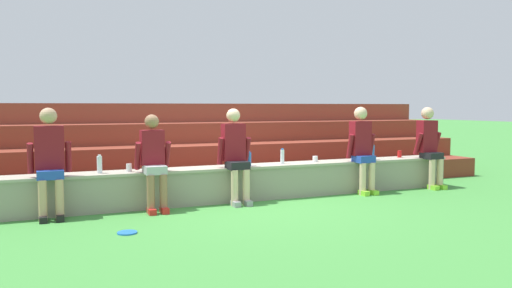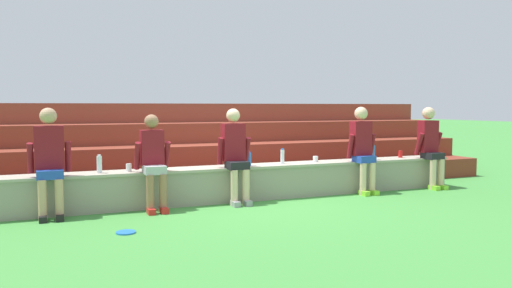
{
  "view_description": "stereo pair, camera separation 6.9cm",
  "coord_description": "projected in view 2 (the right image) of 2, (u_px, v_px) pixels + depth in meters",
  "views": [
    {
      "loc": [
        -3.02,
        -7.23,
        1.51
      ],
      "look_at": [
        0.2,
        0.24,
        0.9
      ],
      "focal_mm": 35.07,
      "sensor_mm": 36.0,
      "label": 1
    },
    {
      "loc": [
        -2.96,
        -7.26,
        1.51
      ],
      "look_at": [
        0.2,
        0.24,
        0.9
      ],
      "focal_mm": 35.07,
      "sensor_mm": 36.0,
      "label": 2
    }
  ],
  "objects": [
    {
      "name": "person_left_of_center",
      "position": [
        153.0,
        159.0,
        7.24
      ],
      "size": [
        0.51,
        0.56,
        1.4
      ],
      "color": "#996B4C",
      "rests_on": "ground"
    },
    {
      "name": "water_bottle_mid_left",
      "position": [
        249.0,
        159.0,
        8.09
      ],
      "size": [
        0.08,
        0.08,
        0.24
      ],
      "color": "blue",
      "rests_on": "stone_seating_wall"
    },
    {
      "name": "water_bottle_near_left",
      "position": [
        99.0,
        164.0,
        7.19
      ],
      "size": [
        0.07,
        0.07,
        0.27
      ],
      "color": "silver",
      "rests_on": "stone_seating_wall"
    },
    {
      "name": "plastic_cup_middle",
      "position": [
        315.0,
        159.0,
        8.62
      ],
      "size": [
        0.09,
        0.09,
        0.1
      ],
      "primitive_type": "cylinder",
      "color": "white",
      "rests_on": "stone_seating_wall"
    },
    {
      "name": "water_bottle_near_right",
      "position": [
        373.0,
        152.0,
        9.02
      ],
      "size": [
        0.07,
        0.07,
        0.28
      ],
      "color": "blue",
      "rests_on": "stone_seating_wall"
    },
    {
      "name": "frisbee",
      "position": [
        126.0,
        232.0,
        5.98
      ],
      "size": [
        0.23,
        0.23,
        0.02
      ],
      "primitive_type": "cylinder",
      "color": "blue",
      "rests_on": "ground"
    },
    {
      "name": "person_far_left",
      "position": [
        50.0,
        158.0,
        6.74
      ],
      "size": [
        0.56,
        0.51,
        1.5
      ],
      "color": "tan",
      "rests_on": "ground"
    },
    {
      "name": "plastic_cup_left_end",
      "position": [
        400.0,
        154.0,
        9.37
      ],
      "size": [
        0.08,
        0.08,
        0.13
      ],
      "primitive_type": "cylinder",
      "color": "red",
      "rests_on": "stone_seating_wall"
    },
    {
      "name": "ground_plane",
      "position": [
        250.0,
        202.0,
        7.93
      ],
      "size": [
        80.0,
        80.0,
        0.0
      ],
      "primitive_type": "plane",
      "color": "#428E3D"
    },
    {
      "name": "person_right_of_center",
      "position": [
        363.0,
        146.0,
        8.66
      ],
      "size": [
        0.52,
        0.49,
        1.51
      ],
      "color": "beige",
      "rests_on": "ground"
    },
    {
      "name": "water_bottle_center_gap",
      "position": [
        282.0,
        156.0,
        8.34
      ],
      "size": [
        0.07,
        0.07,
        0.26
      ],
      "color": "silver",
      "rests_on": "stone_seating_wall"
    },
    {
      "name": "brick_bleachers",
      "position": [
        203.0,
        151.0,
        10.27
      ],
      "size": [
        11.27,
        2.88,
        1.57
      ],
      "color": "brown",
      "rests_on": "ground"
    },
    {
      "name": "stone_seating_wall",
      "position": [
        245.0,
        181.0,
        8.12
      ],
      "size": [
        7.99,
        0.51,
        0.56
      ],
      "color": "gray",
      "rests_on": "ground"
    },
    {
      "name": "plastic_cup_right_end",
      "position": [
        129.0,
        168.0,
        7.35
      ],
      "size": [
        0.08,
        0.08,
        0.12
      ],
      "primitive_type": "cylinder",
      "color": "white",
      "rests_on": "stone_seating_wall"
    },
    {
      "name": "person_far_right",
      "position": [
        430.0,
        144.0,
        9.25
      ],
      "size": [
        0.52,
        0.52,
        1.5
      ],
      "color": "beige",
      "rests_on": "ground"
    },
    {
      "name": "person_center",
      "position": [
        235.0,
        152.0,
        7.79
      ],
      "size": [
        0.53,
        0.56,
        1.48
      ],
      "color": "beige",
      "rests_on": "ground"
    }
  ]
}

